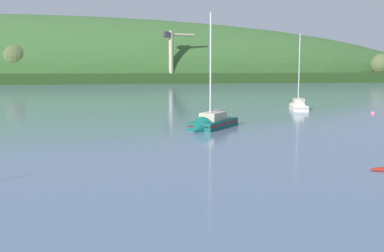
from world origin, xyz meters
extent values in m
cube|color=#27431B|center=(16.01, 195.79, 1.76)|extent=(511.64, 112.66, 3.53)
ellipsoid|color=#38602D|center=(-56.76, 214.16, 0.00)|extent=(412.21, 123.47, 58.50)
sphere|color=#4C5B33|center=(-50.21, 178.17, 8.06)|extent=(12.96, 12.96, 12.96)
sphere|color=#4C5B33|center=(101.99, 191.42, 7.00)|extent=(9.91, 9.91, 9.91)
cube|color=#4C4C51|center=(8.46, 178.44, 1.00)|extent=(4.94, 4.94, 2.00)
cylinder|color=#BCB293|center=(8.46, 178.44, 10.95)|extent=(1.79, 1.79, 17.91)
cylinder|color=#BCB293|center=(12.62, 179.75, 18.48)|extent=(10.70, 4.22, 0.98)
cube|color=#333338|center=(6.59, 177.85, 18.48)|extent=(2.42, 2.92, 2.15)
cube|color=#0F564C|center=(5.36, 42.02, 0.13)|extent=(5.28, 6.34, 1.15)
cone|color=#0F564C|center=(3.65, 39.47, 0.13)|extent=(2.65, 2.47, 2.16)
cube|color=maroon|center=(5.36, 42.02, 0.39)|extent=(5.30, 6.36, 0.14)
cube|color=#BCB299|center=(5.27, 41.89, 1.06)|extent=(2.81, 3.14, 0.72)
cylinder|color=silver|center=(4.93, 41.38, 5.49)|extent=(0.16, 0.16, 9.57)
cylinder|color=silver|center=(5.82, 42.72, 1.57)|extent=(1.89, 2.74, 0.13)
cube|color=white|center=(19.09, 58.69, 0.07)|extent=(3.07, 5.99, 1.12)
cone|color=white|center=(19.70, 61.49, 0.07)|extent=(2.08, 1.78, 1.81)
cube|color=gold|center=(19.09, 58.69, 0.35)|extent=(3.09, 5.99, 0.13)
cube|color=#BCB299|center=(19.12, 58.83, 1.04)|extent=(1.80, 2.79, 0.81)
cylinder|color=silver|center=(19.24, 59.39, 5.27)|extent=(0.13, 0.13, 9.26)
cylinder|color=silver|center=(18.92, 57.93, 1.60)|extent=(0.74, 2.96, 0.11)
sphere|color=#E06675|center=(26.29, 52.72, 0.00)|extent=(0.54, 0.54, 0.54)
cylinder|color=black|center=(26.29, 52.72, 0.31)|extent=(0.04, 0.04, 0.08)
camera|label=1|loc=(-0.64, 1.41, 5.39)|focal=41.98mm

